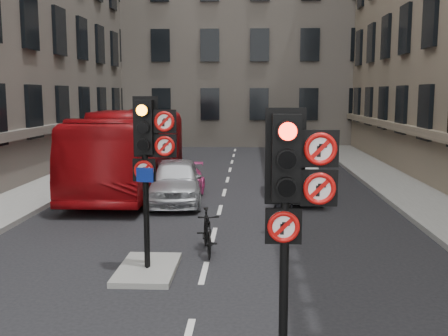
# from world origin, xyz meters

# --- Properties ---
(pavement_left) EXTENTS (3.00, 50.00, 0.16)m
(pavement_left) POSITION_xyz_m (-7.20, 12.00, 0.08)
(pavement_left) COLOR gray
(pavement_left) RESTS_ON ground
(pavement_right) EXTENTS (3.00, 50.00, 0.16)m
(pavement_right) POSITION_xyz_m (7.20, 12.00, 0.08)
(pavement_right) COLOR gray
(pavement_right) RESTS_ON ground
(centre_island) EXTENTS (1.20, 2.00, 0.12)m
(centre_island) POSITION_xyz_m (-1.20, 5.00, 0.06)
(centre_island) COLOR gray
(centre_island) RESTS_ON ground
(building_far) EXTENTS (30.00, 14.00, 20.00)m
(building_far) POSITION_xyz_m (0.00, 38.00, 10.00)
(building_far) COLOR #686058
(building_far) RESTS_ON ground
(signal_near) EXTENTS (0.91, 0.40, 3.58)m
(signal_near) POSITION_xyz_m (1.49, 0.99, 2.58)
(signal_near) COLOR black
(signal_near) RESTS_ON ground
(signal_far) EXTENTS (0.91, 0.40, 3.58)m
(signal_far) POSITION_xyz_m (-1.11, 4.99, 2.70)
(signal_far) COLOR black
(signal_far) RESTS_ON centre_island
(car_silver) EXTENTS (2.14, 4.58, 1.52)m
(car_silver) POSITION_xyz_m (-1.59, 12.16, 0.76)
(car_silver) COLOR #B3B7BB
(car_silver) RESTS_ON ground
(car_white) EXTENTS (1.81, 4.53, 1.46)m
(car_white) POSITION_xyz_m (2.55, 13.19, 0.73)
(car_white) COLOR silver
(car_white) RESTS_ON ground
(car_pink) EXTENTS (1.68, 4.05, 1.17)m
(car_pink) POSITION_xyz_m (-1.55, 12.41, 0.59)
(car_pink) COLOR #DC408D
(car_pink) RESTS_ON ground
(bus_red) EXTENTS (2.66, 11.08, 3.08)m
(bus_red) POSITION_xyz_m (-3.69, 14.89, 1.54)
(bus_red) COLOR #9A0B0F
(bus_red) RESTS_ON ground
(motorcycle) EXTENTS (0.76, 1.77, 1.03)m
(motorcycle) POSITION_xyz_m (-0.04, 6.41, 0.52)
(motorcycle) COLOR black
(motorcycle) RESTS_ON ground
(motorcyclist) EXTENTS (0.73, 0.59, 1.72)m
(motorcyclist) POSITION_xyz_m (1.82, 8.12, 0.86)
(motorcyclist) COLOR black
(motorcyclist) RESTS_ON ground
(info_sign) EXTENTS (0.37, 0.15, 2.13)m
(info_sign) POSITION_xyz_m (-1.19, 4.90, 1.50)
(info_sign) COLOR black
(info_sign) RESTS_ON centre_island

